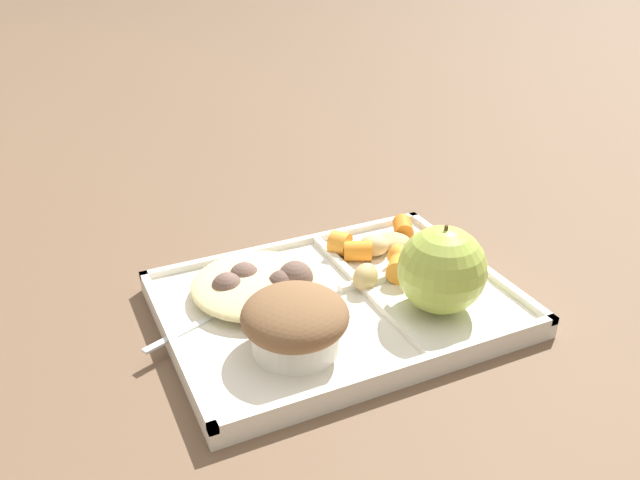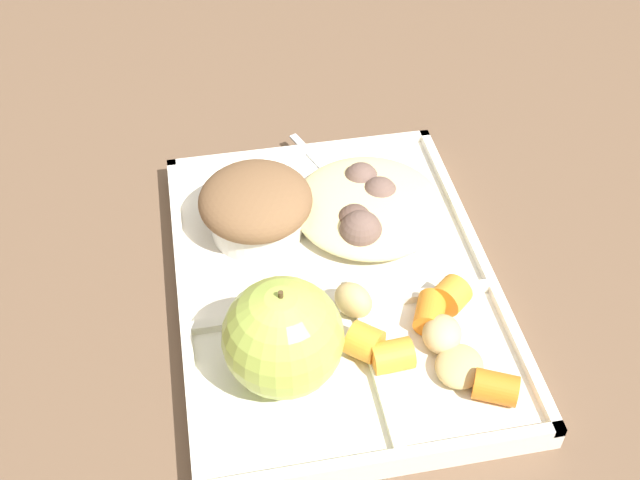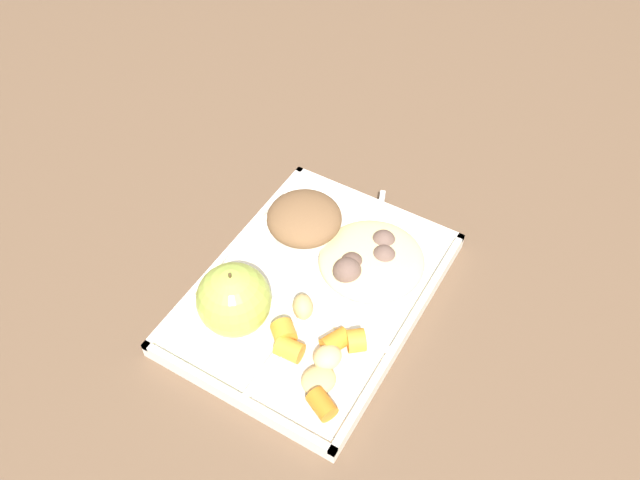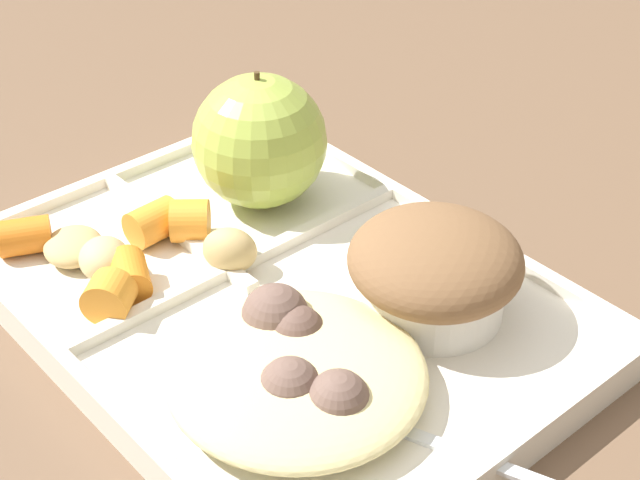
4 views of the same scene
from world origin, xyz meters
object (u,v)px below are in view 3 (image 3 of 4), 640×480
at_px(green_apple, 234,300).
at_px(plastic_fork, 376,237).
at_px(bran_muffin, 304,222).
at_px(lunch_tray, 313,294).

xyz_separation_m(green_apple, plastic_fork, (0.20, -0.08, -0.04)).
relative_size(green_apple, plastic_fork, 0.64).
bearing_deg(green_apple, plastic_fork, -22.43).
xyz_separation_m(green_apple, bran_muffin, (0.15, -0.00, -0.01)).
relative_size(lunch_tray, plastic_fork, 2.43).
distance_m(lunch_tray, green_apple, 0.11).
height_order(lunch_tray, plastic_fork, lunch_tray).
xyz_separation_m(lunch_tray, green_apple, (-0.08, 0.05, 0.05)).
height_order(lunch_tray, bran_muffin, bran_muffin).
relative_size(lunch_tray, bran_muffin, 3.56).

